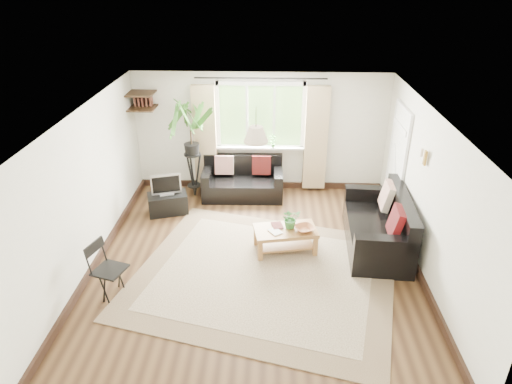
{
  "coord_description": "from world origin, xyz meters",
  "views": [
    {
      "loc": [
        0.24,
        -5.91,
        4.23
      ],
      "look_at": [
        0.0,
        0.4,
        1.05
      ],
      "focal_mm": 32.0,
      "sensor_mm": 36.0,
      "label": 1
    }
  ],
  "objects_px": {
    "tv_stand": "(168,203)",
    "folding_chair": "(110,271)",
    "sofa_back": "(243,179)",
    "palm_stand": "(192,150)",
    "coffee_table": "(285,240)",
    "sofa_right": "(377,223)"
  },
  "relations": [
    {
      "from": "sofa_back",
      "to": "folding_chair",
      "type": "height_order",
      "value": "folding_chair"
    },
    {
      "from": "palm_stand",
      "to": "folding_chair",
      "type": "height_order",
      "value": "palm_stand"
    },
    {
      "from": "palm_stand",
      "to": "tv_stand",
      "type": "bearing_deg",
      "value": -117.14
    },
    {
      "from": "tv_stand",
      "to": "palm_stand",
      "type": "distance_m",
      "value": 1.15
    },
    {
      "from": "coffee_table",
      "to": "folding_chair",
      "type": "distance_m",
      "value": 2.75
    },
    {
      "from": "sofa_back",
      "to": "tv_stand",
      "type": "height_order",
      "value": "sofa_back"
    },
    {
      "from": "coffee_table",
      "to": "palm_stand",
      "type": "height_order",
      "value": "palm_stand"
    },
    {
      "from": "tv_stand",
      "to": "folding_chair",
      "type": "relative_size",
      "value": 0.85
    },
    {
      "from": "sofa_right",
      "to": "palm_stand",
      "type": "relative_size",
      "value": 0.95
    },
    {
      "from": "sofa_back",
      "to": "tv_stand",
      "type": "distance_m",
      "value": 1.56
    },
    {
      "from": "sofa_back",
      "to": "sofa_right",
      "type": "bearing_deg",
      "value": -37.77
    },
    {
      "from": "coffee_table",
      "to": "palm_stand",
      "type": "xyz_separation_m",
      "value": [
        -1.79,
        1.94,
        0.77
      ]
    },
    {
      "from": "coffee_table",
      "to": "tv_stand",
      "type": "relative_size",
      "value": 1.39
    },
    {
      "from": "sofa_right",
      "to": "coffee_table",
      "type": "bearing_deg",
      "value": -79.09
    },
    {
      "from": "palm_stand",
      "to": "coffee_table",
      "type": "bearing_deg",
      "value": -47.28
    },
    {
      "from": "sofa_back",
      "to": "palm_stand",
      "type": "xyz_separation_m",
      "value": [
        -0.98,
        0.02,
        0.6
      ]
    },
    {
      "from": "coffee_table",
      "to": "folding_chair",
      "type": "relative_size",
      "value": 1.18
    },
    {
      "from": "sofa_back",
      "to": "sofa_right",
      "type": "xyz_separation_m",
      "value": [
        2.31,
        -1.73,
        0.07
      ]
    },
    {
      "from": "palm_stand",
      "to": "folding_chair",
      "type": "distance_m",
      "value": 3.28
    },
    {
      "from": "tv_stand",
      "to": "folding_chair",
      "type": "xyz_separation_m",
      "value": [
        -0.27,
        -2.41,
        0.23
      ]
    },
    {
      "from": "sofa_back",
      "to": "coffee_table",
      "type": "height_order",
      "value": "sofa_back"
    },
    {
      "from": "tv_stand",
      "to": "folding_chair",
      "type": "height_order",
      "value": "folding_chair"
    }
  ]
}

